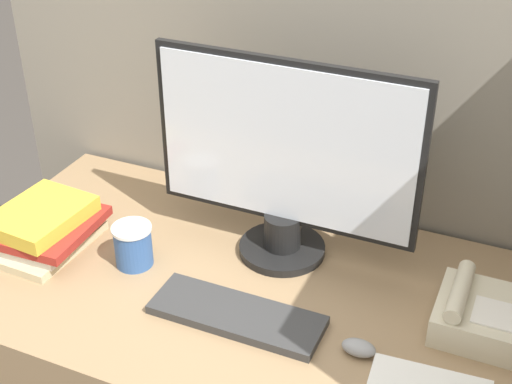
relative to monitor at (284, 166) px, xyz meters
name	(u,v)px	position (x,y,z in m)	size (l,w,h in m)	color
cubicle_panel_rear	(305,182)	(-0.04, 0.26, -0.19)	(1.79, 0.04, 1.56)	gray
monitor	(284,166)	(0.00, 0.00, 0.00)	(0.63, 0.21, 0.49)	black
keyboard	(237,315)	(0.00, -0.27, -0.23)	(0.37, 0.13, 0.02)	#333333
mouse	(359,348)	(0.27, -0.26, -0.22)	(0.07, 0.04, 0.03)	gray
coffee_cup	(133,245)	(-0.30, -0.19, -0.18)	(0.09, 0.09, 0.10)	#335999
book_stack	(44,227)	(-0.54, -0.21, -0.18)	(0.24, 0.26, 0.11)	#C6B78C
desk_telephone	(480,314)	(0.48, -0.09, -0.20)	(0.19, 0.19, 0.10)	beige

